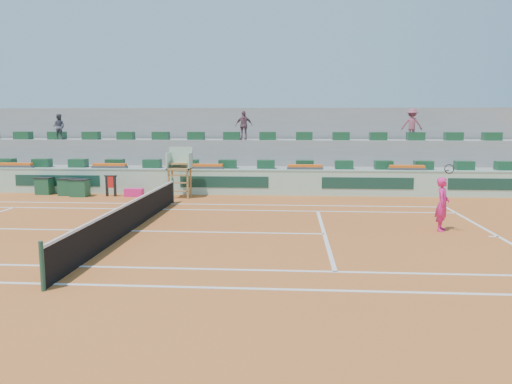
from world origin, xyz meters
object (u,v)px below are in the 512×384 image
drink_cooler_a (80,188)px  tennis_player (442,204)px  umpire_chair (180,165)px  player_bag (134,193)px

drink_cooler_a → tennis_player: 16.65m
umpire_chair → drink_cooler_a: (-4.94, -0.09, -1.12)m
umpire_chair → player_bag: bearing=179.4°
umpire_chair → tennis_player: 12.33m
player_bag → tennis_player: 14.33m
umpire_chair → drink_cooler_a: 5.07m
drink_cooler_a → tennis_player: bearing=-23.4°
umpire_chair → drink_cooler_a: size_ratio=2.86×
player_bag → tennis_player: (12.63, -6.73, 0.71)m
umpire_chair → tennis_player: bearing=-33.0°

